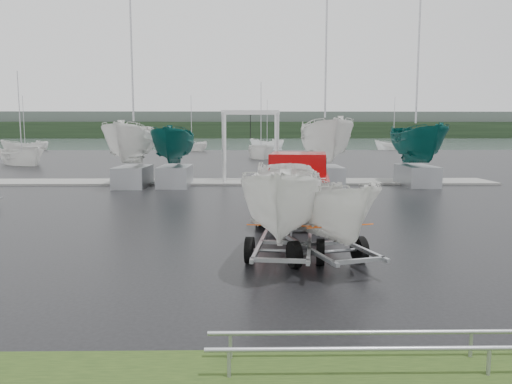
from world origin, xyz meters
name	(u,v)px	position (x,y,z in m)	size (l,w,h in m)	color
ground_plane	(215,226)	(0.00, 0.00, 0.00)	(120.00, 120.00, 0.00)	black
lake	(244,143)	(0.00, 100.00, -0.01)	(300.00, 300.00, 0.00)	slate
dock	(230,182)	(0.00, 13.00, 0.05)	(30.00, 3.00, 0.12)	gray
treeline	(245,130)	(0.00, 170.00, 3.00)	(300.00, 8.00, 6.00)	black
far_hill	(245,125)	(0.00, 178.00, 5.00)	(300.00, 6.00, 10.00)	#4C5651
pickup_truck	(297,183)	(2.82, 2.34, 1.12)	(3.08, 6.73, 2.16)	maroon
trailer_hitched	(286,138)	(1.89, -4.37, 2.82)	(2.01, 3.73, 5.21)	#999CA2
trailer_parked	(325,155)	(2.76, -4.47, 2.46)	(2.15, 3.79, 4.51)	#999CA2
boat_hoist	(250,136)	(1.17, 13.00, 2.67)	(3.30, 2.18, 4.12)	silver
keelboat_0	(131,117)	(-5.09, 11.00, 3.67)	(2.31, 3.20, 10.48)	#999CA2
keelboat_1	(174,125)	(-2.88, 11.20, 3.26)	(2.09, 3.20, 6.65)	#999CA2
keelboat_2	(326,111)	(5.18, 11.00, 3.98)	(2.50, 3.20, 10.68)	#999CA2
keelboat_3	(419,121)	(10.20, 11.30, 3.49)	(2.22, 3.20, 10.38)	#999CA2
mast_rack_2	(480,340)	(4.00, -9.50, 0.35)	(7.00, 0.56, 0.06)	#999CA2
moored_boat_0	(23,165)	(-18.56, 27.99, 0.01)	(3.48, 3.47, 11.22)	white
moored_boat_1	(192,151)	(-7.20, 57.65, 0.01)	(3.51, 3.51, 11.27)	white
moored_boat_2	(261,158)	(2.41, 37.63, 0.01)	(2.74, 2.80, 11.26)	white
moored_boat_3	(393,150)	(23.24, 60.51, 0.01)	(3.15, 3.14, 10.98)	white
moored_boat_4	(25,151)	(-31.74, 58.48, 0.01)	(3.47, 3.45, 11.27)	white
moored_boat_5	(267,148)	(4.23, 68.44, 0.00)	(3.49, 3.47, 11.34)	white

